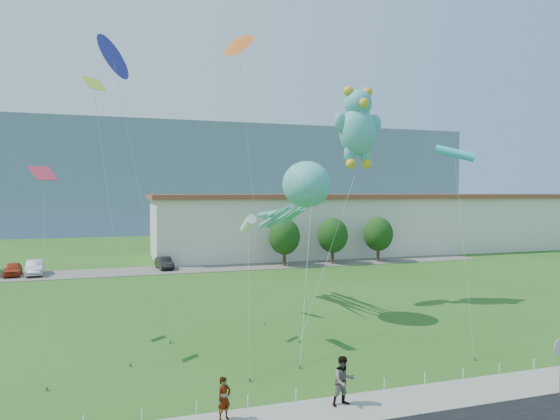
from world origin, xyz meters
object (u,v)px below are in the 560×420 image
at_px(teddy_bear_kite, 358,125).
at_px(octopus_kite, 299,196).
at_px(parked_car_red, 13,269).
at_px(parked_car_black, 164,263).
at_px(parked_car_silver, 35,267).
at_px(pedestrian_right, 344,381).
at_px(pedestrian_left, 224,398).
at_px(warehouse, 369,223).

bearing_deg(teddy_bear_kite, octopus_kite, -157.91).
relative_size(parked_car_red, parked_car_black, 0.98).
height_order(parked_car_red, parked_car_black, parked_car_red).
bearing_deg(parked_car_black, parked_car_silver, 172.45).
bearing_deg(pedestrian_right, parked_car_silver, 109.48).
bearing_deg(pedestrian_left, octopus_kite, 32.68).
relative_size(warehouse, pedestrian_left, 38.56).
bearing_deg(parked_car_black, teddy_bear_kite, -67.48).
distance_m(pedestrian_right, parked_car_red, 42.43).
xyz_separation_m(pedestrian_left, pedestrian_right, (4.71, -0.17, 0.17)).
bearing_deg(parked_car_black, warehouse, 7.76).
relative_size(parked_car_red, octopus_kite, 0.24).
xyz_separation_m(parked_car_red, teddy_bear_kite, (27.58, -21.44, 12.77)).
bearing_deg(warehouse, parked_car_black, -164.23).
bearing_deg(pedestrian_right, octopus_kite, 72.80).
xyz_separation_m(warehouse, pedestrian_left, (-30.13, -46.24, -3.23)).
distance_m(parked_car_black, teddy_bear_kite, 28.06).
relative_size(parked_car_silver, teddy_bear_kite, 0.28).
height_order(pedestrian_right, parked_car_silver, pedestrian_right).
bearing_deg(teddy_bear_kite, pedestrian_right, -117.91).
height_order(pedestrian_right, teddy_bear_kite, teddy_bear_kite).
height_order(pedestrian_right, parked_car_black, pedestrian_right).
bearing_deg(warehouse, parked_car_silver, -168.76).
relative_size(pedestrian_left, pedestrian_right, 0.82).
relative_size(warehouse, parked_car_black, 15.44).
bearing_deg(parked_car_black, pedestrian_left, -99.24).
height_order(warehouse, pedestrian_right, warehouse).
distance_m(warehouse, pedestrian_right, 53.00).
height_order(parked_car_red, octopus_kite, octopus_kite).
relative_size(parked_car_red, parked_car_silver, 0.85).
bearing_deg(pedestrian_right, parked_car_black, 91.53).
xyz_separation_m(pedestrian_left, octopus_kite, (8.00, 14.21, 7.28)).
height_order(pedestrian_left, octopus_kite, octopus_kite).
bearing_deg(teddy_bear_kite, parked_car_red, 142.14).
relative_size(parked_car_red, teddy_bear_kite, 0.24).
xyz_separation_m(pedestrian_right, teddy_bear_kite, (8.80, 16.61, 12.42)).
bearing_deg(teddy_bear_kite, parked_car_silver, 140.04).
xyz_separation_m(warehouse, parked_car_silver, (-42.18, -8.38, -3.31)).
height_order(pedestrian_right, parked_car_red, pedestrian_right).
relative_size(parked_car_black, octopus_kite, 0.25).
xyz_separation_m(warehouse, teddy_bear_kite, (-16.62, -29.80, 9.36)).
height_order(parked_car_silver, teddy_bear_kite, teddy_bear_kite).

